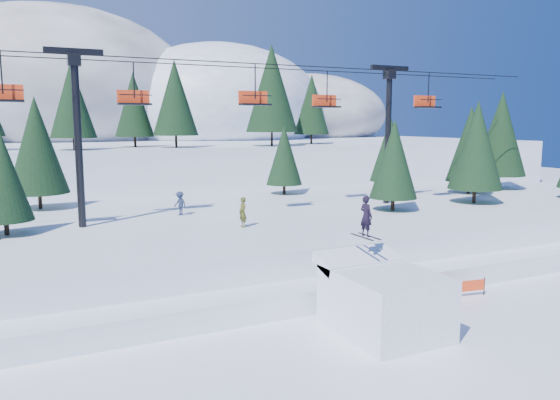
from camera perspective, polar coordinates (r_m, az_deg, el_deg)
name	(u,v)px	position (r m, az deg, el deg)	size (l,w,h in m)	color
ground	(393,355)	(21.66, 11.77, -15.53)	(160.00, 160.00, 0.00)	white
mid_shelf	(226,234)	(36.54, -5.64, -3.57)	(70.00, 22.00, 2.50)	white
berm	(295,284)	(27.81, 1.61, -8.76)	(70.00, 6.00, 1.10)	white
mountain_ridge	(66,116)	(89.23, -21.41, 8.22)	(119.00, 60.69, 26.46)	white
jump_kicker	(383,299)	(23.32, 10.69, -10.09)	(3.78, 5.15, 5.51)	white
chairlift	(237,112)	(36.15, -4.50, 9.20)	(46.00, 3.21, 10.28)	black
conifer_stand	(205,146)	(36.15, -7.85, 5.59)	(60.86, 17.27, 9.95)	black
distant_skiers	(208,205)	(35.52, -7.55, -0.57)	(33.58, 10.04, 1.78)	#212D47
banner_near	(460,287)	(28.77, 18.34, -8.62)	(2.83, 0.48, 0.90)	black
banner_far	(463,266)	(32.76, 18.59, -6.60)	(2.78, 0.71, 0.90)	black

